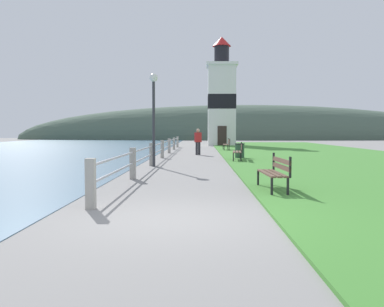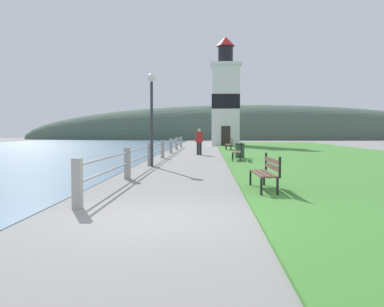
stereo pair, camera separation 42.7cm
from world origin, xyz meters
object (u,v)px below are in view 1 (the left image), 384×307
Objects in this scene: lighthouse at (222,99)px; person_strolling at (198,141)px; lamp_post at (154,102)px; trash_bin at (240,151)px; park_bench_midway at (239,150)px; park_bench_far at (227,144)px; park_bench_near at (275,170)px.

person_strolling is (-2.29, -16.99, -3.85)m from lighthouse.
person_strolling is 0.42× the size of lamp_post.
person_strolling is 4.40m from trash_bin.
park_bench_midway is at bearing -96.55° from trash_bin.
person_strolling is 9.14m from lamp_post.
person_strolling is 1.97× the size of trash_bin.
lamp_post is (-4.11, -25.76, -2.01)m from lighthouse.
park_bench_far is at bearing 74.62° from lamp_post.
trash_bin is (0.24, 12.54, -0.12)m from park_bench_near.
lamp_post reaches higher than park_bench_near.
park_bench_midway is 0.51× the size of lamp_post.
park_bench_midway is (0.04, 10.78, 0.00)m from park_bench_near.
lamp_post reaches higher than trash_bin.
park_bench_far is (0.11, 11.35, -0.00)m from park_bench_midway.
park_bench_midway is at bearing -90.50° from lighthouse.
lamp_post reaches higher than park_bench_far.
park_bench_near is 22.13m from park_bench_far.
lighthouse is (0.20, 22.47, 4.20)m from park_bench_midway.
person_strolling is at bearing 121.66° from trash_bin.
park_bench_midway is 5.88m from person_strolling.
park_bench_far is 2.20× the size of trash_bin.
park_bench_near is at bearing 159.94° from person_strolling.
person_strolling reaches higher than park_bench_midway.
park_bench_near is 8.72m from lamp_post.
lighthouse is 6.66× the size of person_strolling.
park_bench_far is at bearing -90.44° from lighthouse.
park_bench_midway is 1.09× the size of park_bench_far.
trash_bin is at bearing -93.55° from park_bench_near.
park_bench_near is 10.78m from park_bench_midway.
park_bench_far is at bearing -47.83° from person_strolling.
person_strolling is at bearing 69.80° from park_bench_far.
park_bench_midway reaches higher than trash_bin.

